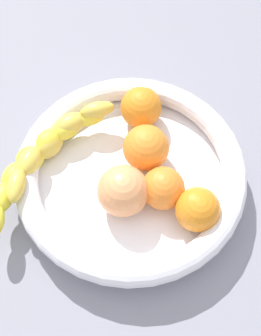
{
  "coord_description": "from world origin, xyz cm",
  "views": [
    {
      "loc": [
        -25.63,
        -18.02,
        66.56
      ],
      "look_at": [
        0.0,
        0.0,
        8.37
      ],
      "focal_mm": 51.46,
      "sensor_mm": 36.0,
      "label": 1
    }
  ],
  "objects_px": {
    "fruit_bowl": "(130,176)",
    "orange_front": "(145,147)",
    "orange_mid_left": "(196,212)",
    "banana_draped_left": "(35,161)",
    "orange_rear": "(163,188)",
    "peach_blush": "(123,191)",
    "orange_mid_right": "(141,108)",
    "banana_draped_right": "(52,144)"
  },
  "relations": [
    {
      "from": "orange_mid_left",
      "to": "orange_rear",
      "type": "distance_m",
      "value": 0.05
    },
    {
      "from": "banana_draped_left",
      "to": "fruit_bowl",
      "type": "bearing_deg",
      "value": -61.34
    },
    {
      "from": "fruit_bowl",
      "to": "banana_draped_right",
      "type": "distance_m",
      "value": 0.12
    },
    {
      "from": "banana_draped_right",
      "to": "orange_mid_right",
      "type": "height_order",
      "value": "orange_mid_right"
    },
    {
      "from": "fruit_bowl",
      "to": "orange_mid_left",
      "type": "xyz_separation_m",
      "value": [
        -0.0,
        -0.11,
        0.02
      ]
    },
    {
      "from": "banana_draped_right",
      "to": "orange_rear",
      "type": "height_order",
      "value": "orange_rear"
    },
    {
      "from": "fruit_bowl",
      "to": "banana_draped_left",
      "type": "relative_size",
      "value": 1.3
    },
    {
      "from": "orange_rear",
      "to": "banana_draped_left",
      "type": "bearing_deg",
      "value": 110.53
    },
    {
      "from": "banana_draped_left",
      "to": "orange_mid_right",
      "type": "distance_m",
      "value": 0.17
    },
    {
      "from": "fruit_bowl",
      "to": "orange_mid_left",
      "type": "bearing_deg",
      "value": -92.29
    },
    {
      "from": "orange_front",
      "to": "banana_draped_right",
      "type": "bearing_deg",
      "value": 121.64
    },
    {
      "from": "banana_draped_left",
      "to": "banana_draped_right",
      "type": "relative_size",
      "value": 1.17
    },
    {
      "from": "orange_mid_left",
      "to": "peach_blush",
      "type": "height_order",
      "value": "peach_blush"
    },
    {
      "from": "orange_front",
      "to": "orange_mid_right",
      "type": "bearing_deg",
      "value": 39.47
    },
    {
      "from": "fruit_bowl",
      "to": "orange_mid_left",
      "type": "relative_size",
      "value": 5.38
    },
    {
      "from": "orange_mid_left",
      "to": "peach_blush",
      "type": "relative_size",
      "value": 0.86
    },
    {
      "from": "orange_mid_left",
      "to": "peach_blush",
      "type": "distance_m",
      "value": 0.1
    },
    {
      "from": "fruit_bowl",
      "to": "peach_blush",
      "type": "height_order",
      "value": "peach_blush"
    },
    {
      "from": "fruit_bowl",
      "to": "orange_rear",
      "type": "xyz_separation_m",
      "value": [
        -0.0,
        -0.05,
        0.02
      ]
    },
    {
      "from": "banana_draped_left",
      "to": "orange_rear",
      "type": "distance_m",
      "value": 0.18
    },
    {
      "from": "orange_mid_left",
      "to": "fruit_bowl",
      "type": "bearing_deg",
      "value": 87.71
    },
    {
      "from": "peach_blush",
      "to": "orange_mid_left",
      "type": "bearing_deg",
      "value": -71.26
    },
    {
      "from": "banana_draped_right",
      "to": "orange_rear",
      "type": "relative_size",
      "value": 3.62
    },
    {
      "from": "orange_front",
      "to": "orange_mid_left",
      "type": "xyz_separation_m",
      "value": [
        -0.04,
        -0.11,
        -0.0
      ]
    },
    {
      "from": "orange_rear",
      "to": "peach_blush",
      "type": "xyz_separation_m",
      "value": [
        -0.04,
        0.04,
        0.01
      ]
    },
    {
      "from": "banana_draped_right",
      "to": "orange_rear",
      "type": "xyz_separation_m",
      "value": [
        0.03,
        -0.17,
        0.0
      ]
    },
    {
      "from": "orange_mid_left",
      "to": "peach_blush",
      "type": "xyz_separation_m",
      "value": [
        -0.03,
        0.09,
        0.0
      ]
    },
    {
      "from": "orange_front",
      "to": "orange_mid_left",
      "type": "bearing_deg",
      "value": -111.02
    },
    {
      "from": "orange_front",
      "to": "peach_blush",
      "type": "relative_size",
      "value": 0.93
    },
    {
      "from": "banana_draped_left",
      "to": "orange_rear",
      "type": "relative_size",
      "value": 4.24
    },
    {
      "from": "banana_draped_right",
      "to": "orange_mid_left",
      "type": "bearing_deg",
      "value": -82.84
    },
    {
      "from": "peach_blush",
      "to": "banana_draped_left",
      "type": "bearing_deg",
      "value": 102.13
    },
    {
      "from": "orange_mid_right",
      "to": "orange_rear",
      "type": "relative_size",
      "value": 1.04
    },
    {
      "from": "fruit_bowl",
      "to": "peach_blush",
      "type": "distance_m",
      "value": 0.05
    },
    {
      "from": "fruit_bowl",
      "to": "orange_front",
      "type": "xyz_separation_m",
      "value": [
        0.04,
        0.0,
        0.03
      ]
    },
    {
      "from": "banana_draped_left",
      "to": "orange_front",
      "type": "bearing_deg",
      "value": -49.0
    },
    {
      "from": "orange_mid_right",
      "to": "peach_blush",
      "type": "xyz_separation_m",
      "value": [
        -0.13,
        -0.06,
        0.0
      ]
    },
    {
      "from": "orange_rear",
      "to": "peach_blush",
      "type": "distance_m",
      "value": 0.05
    },
    {
      "from": "orange_mid_right",
      "to": "orange_mid_left",
      "type": "bearing_deg",
      "value": -122.01
    },
    {
      "from": "fruit_bowl",
      "to": "peach_blush",
      "type": "relative_size",
      "value": 4.62
    },
    {
      "from": "orange_front",
      "to": "peach_blush",
      "type": "distance_m",
      "value": 0.08
    },
    {
      "from": "fruit_bowl",
      "to": "banana_draped_right",
      "type": "height_order",
      "value": "banana_draped_right"
    }
  ]
}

